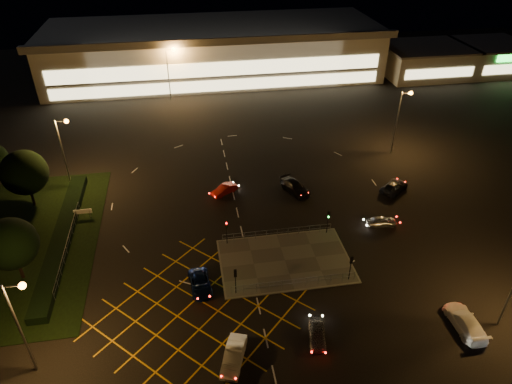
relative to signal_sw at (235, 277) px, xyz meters
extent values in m
plane|color=black|center=(4.00, 5.99, -2.37)|extent=(180.00, 180.00, 0.00)
cube|color=#4C4944|center=(6.00, 3.99, -2.31)|extent=(14.00, 9.00, 0.12)
cube|color=black|center=(-24.00, 11.99, -2.33)|extent=(18.00, 30.00, 0.08)
cube|color=black|center=(-19.00, 11.99, -1.87)|extent=(2.00, 26.00, 1.00)
cube|color=beige|center=(4.00, 67.99, 2.63)|extent=(70.00, 25.00, 10.00)
cube|color=slate|center=(4.00, 67.99, 7.83)|extent=(72.00, 26.50, 0.60)
cube|color=#FFEAA5|center=(4.00, 55.44, 2.63)|extent=(66.00, 0.20, 3.00)
cube|color=#FFEAA5|center=(4.00, 55.44, -0.57)|extent=(66.00, 0.20, 2.20)
cube|color=beige|center=(50.00, 59.99, 0.63)|extent=(18.00, 14.00, 6.00)
cube|color=slate|center=(50.00, 59.99, 3.78)|extent=(18.80, 14.80, 0.40)
cube|color=#FFEAA5|center=(50.00, 52.94, 0.23)|extent=(15.30, 0.20, 2.00)
cube|color=beige|center=(66.00, 59.99, 0.63)|extent=(14.00, 14.00, 6.00)
cube|color=slate|center=(66.00, 59.99, 3.78)|extent=(14.80, 14.80, 0.40)
cube|color=#FFEAA5|center=(66.00, 52.94, 0.23)|extent=(11.90, 0.20, 2.00)
cylinder|color=slate|center=(-18.00, -6.01, 2.63)|extent=(0.20, 0.20, 10.00)
cylinder|color=slate|center=(-17.30, -6.01, 7.43)|extent=(1.40, 0.12, 0.12)
sphere|color=orange|center=(-16.60, -6.01, 7.38)|extent=(0.56, 0.56, 0.56)
cylinder|color=slate|center=(-20.00, 23.99, 2.63)|extent=(0.20, 0.20, 10.00)
cylinder|color=slate|center=(-19.30, 23.99, 7.43)|extent=(1.40, 0.12, 0.12)
sphere|color=orange|center=(-18.60, 23.99, 7.38)|extent=(0.56, 0.56, 0.56)
cylinder|color=slate|center=(28.00, 25.99, 2.63)|extent=(0.20, 0.20, 10.00)
cylinder|color=slate|center=(28.70, 25.99, 7.43)|extent=(1.40, 0.12, 0.12)
sphere|color=orange|center=(29.40, 25.99, 7.38)|extent=(0.56, 0.56, 0.56)
cylinder|color=slate|center=(-6.00, 53.99, 2.63)|extent=(0.20, 0.20, 10.00)
cylinder|color=slate|center=(-5.30, 53.99, 7.43)|extent=(1.40, 0.12, 0.12)
sphere|color=orange|center=(-4.60, 53.99, 7.38)|extent=(0.56, 0.56, 0.56)
cylinder|color=slate|center=(34.00, 55.99, 2.63)|extent=(0.20, 0.20, 10.00)
cylinder|color=slate|center=(34.70, 55.99, 7.43)|extent=(1.40, 0.12, 0.12)
sphere|color=orange|center=(35.40, 55.99, 7.38)|extent=(0.56, 0.56, 0.56)
cylinder|color=black|center=(0.00, -0.01, -0.75)|extent=(0.10, 0.10, 3.00)
cube|color=black|center=(0.00, -0.01, 0.45)|extent=(0.28, 0.18, 0.90)
sphere|color=#19FF33|center=(0.00, 0.12, 0.45)|extent=(0.16, 0.16, 0.16)
cylinder|color=black|center=(12.00, -0.01, -0.75)|extent=(0.10, 0.10, 3.00)
cube|color=black|center=(12.00, -0.01, 0.45)|extent=(0.28, 0.18, 0.90)
sphere|color=#19FF33|center=(12.00, 0.12, 0.45)|extent=(0.16, 0.16, 0.16)
cylinder|color=black|center=(0.00, 7.99, -0.75)|extent=(0.10, 0.10, 3.00)
cube|color=black|center=(0.00, 7.99, 0.45)|extent=(0.28, 0.18, 0.90)
sphere|color=#FF0C0C|center=(0.00, 7.86, 0.45)|extent=(0.16, 0.16, 0.16)
cylinder|color=black|center=(12.00, 7.99, -0.75)|extent=(0.10, 0.10, 3.00)
cube|color=black|center=(12.00, 7.99, 0.45)|extent=(0.28, 0.18, 0.90)
sphere|color=#19FF33|center=(12.00, 7.86, 0.45)|extent=(0.16, 0.16, 0.16)
cylinder|color=black|center=(-24.00, 19.99, -0.93)|extent=(0.36, 0.36, 2.88)
sphere|color=black|center=(-24.00, 19.99, 2.59)|extent=(5.76, 5.76, 5.76)
cylinder|color=black|center=(-22.00, 5.99, -1.02)|extent=(0.36, 0.36, 2.70)
sphere|color=black|center=(-22.00, 5.99, 2.28)|extent=(5.40, 5.40, 5.40)
imported|color=#9B9EA2|center=(6.63, -6.75, -1.72)|extent=(2.34, 4.07, 1.30)
imported|color=silver|center=(-1.19, -7.94, -1.64)|extent=(2.92, 4.69, 1.46)
imported|color=#0B1842|center=(-3.50, 1.41, -1.74)|extent=(2.53, 4.71, 1.26)
imported|color=black|center=(10.40, 17.55, -1.63)|extent=(3.96, 5.50, 1.48)
imported|color=#B8BBC0|center=(19.09, 8.42, -1.75)|extent=(3.71, 1.63, 1.24)
imported|color=maroon|center=(0.81, 18.66, -1.74)|extent=(3.89, 3.19, 1.25)
imported|color=black|center=(23.81, 15.54, -1.70)|extent=(5.14, 4.75, 1.34)
imported|color=silver|center=(20.61, -7.80, -1.59)|extent=(2.21, 5.34, 1.54)
camera|label=1|loc=(-3.43, -33.07, 31.87)|focal=32.00mm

